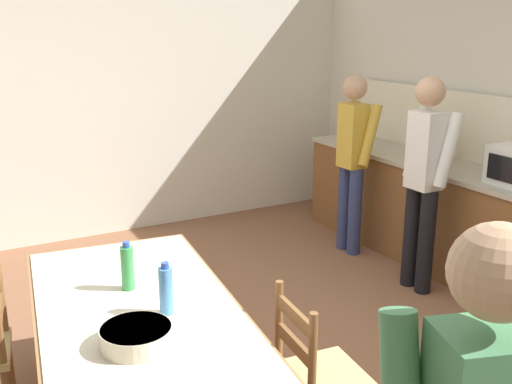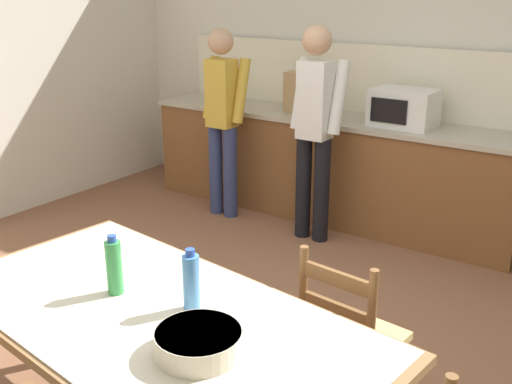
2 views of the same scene
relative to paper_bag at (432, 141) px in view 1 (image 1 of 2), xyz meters
name	(u,v)px [view 1 (image 1 of 2)]	position (x,y,z in m)	size (l,w,h in m)	color
ground_plane	(283,383)	(1.10, -2.20, -1.11)	(8.32, 8.32, 0.00)	brown
wall_left	(117,92)	(-2.16, -2.20, 0.34)	(0.12, 5.20, 2.90)	silver
kitchen_counter	(452,218)	(0.28, 0.03, -0.64)	(3.48, 0.66, 0.93)	brown
counter_splashback	(486,130)	(0.28, 0.34, 0.12)	(3.44, 0.03, 0.60)	#EFE8CB
paper_bag	(432,141)	(0.00, 0.00, 0.00)	(0.24, 0.16, 0.36)	tan
dining_table	(139,322)	(1.16, -3.10, -0.43)	(2.11, 1.23, 0.76)	olive
bottle_near_centre	(128,267)	(0.91, -3.07, -0.23)	(0.07, 0.07, 0.27)	green
bottle_off_centre	(166,290)	(1.27, -2.99, -0.23)	(0.07, 0.07, 0.27)	#4C8ED6
serving_bowl	(136,335)	(1.50, -3.21, -0.31)	(0.32, 0.32, 0.09)	beige
chair_side_far_right	(318,378)	(1.70, -2.37, -0.67)	(0.46, 0.44, 0.91)	brown
person_at_sink	(353,155)	(-0.49, -0.49, -0.17)	(0.42, 0.29, 1.68)	navy
person_at_counter	(425,174)	(0.46, -0.51, -0.13)	(0.44, 0.30, 1.74)	black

